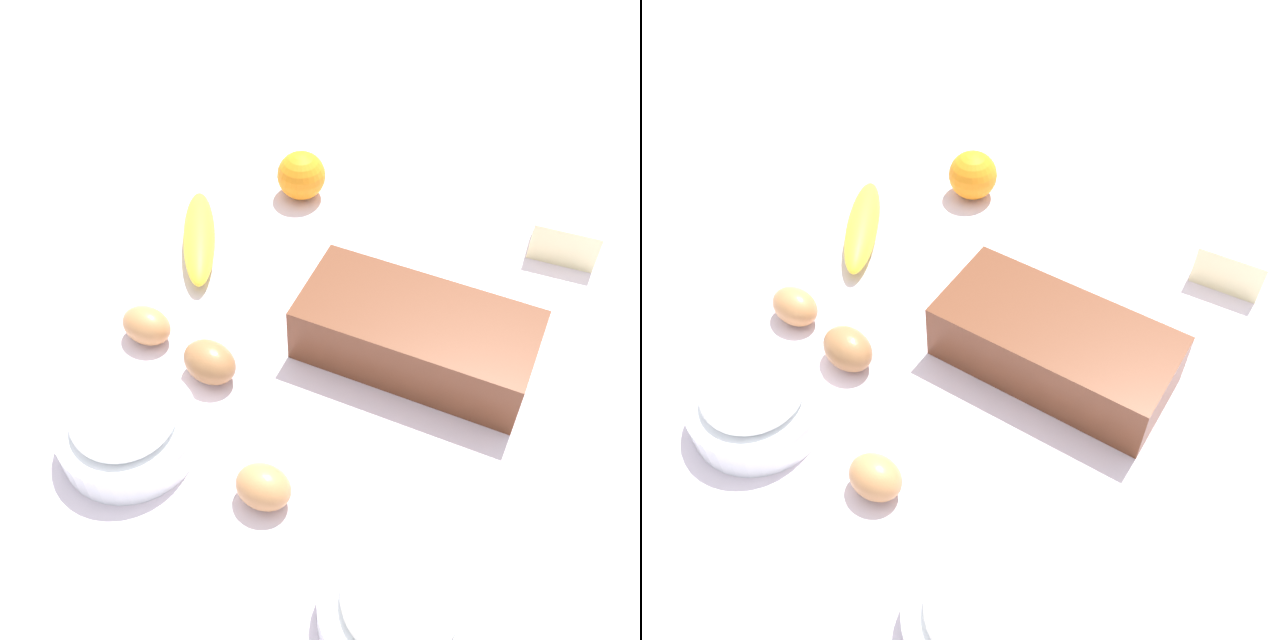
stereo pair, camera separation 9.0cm
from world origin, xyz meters
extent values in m
cube|color=silver|center=(0.00, 0.00, -0.01)|extent=(2.40, 2.40, 0.02)
cube|color=brown|center=(-0.11, -0.03, 0.04)|extent=(0.28, 0.13, 0.08)
cube|color=black|center=(-0.11, -0.03, 0.04)|extent=(0.27, 0.12, 0.07)
cylinder|color=white|center=(-0.21, 0.28, 0.02)|extent=(0.15, 0.15, 0.04)
torus|color=white|center=(-0.21, 0.28, 0.04)|extent=(0.15, 0.15, 0.01)
ellipsoid|color=white|center=(-0.21, 0.28, 0.05)|extent=(0.11, 0.11, 0.04)
cylinder|color=white|center=(0.13, 0.22, 0.02)|extent=(0.15, 0.15, 0.04)
torus|color=white|center=(0.13, 0.22, 0.04)|extent=(0.15, 0.15, 0.01)
ellipsoid|color=white|center=(0.13, 0.22, 0.05)|extent=(0.12, 0.12, 0.04)
ellipsoid|color=yellow|center=(0.23, -0.09, 0.02)|extent=(0.13, 0.19, 0.04)
sphere|color=orange|center=(0.15, -0.25, 0.04)|extent=(0.07, 0.07, 0.07)
cube|color=#F4EDB2|center=(-0.24, -0.29, 0.03)|extent=(0.09, 0.07, 0.06)
ellipsoid|color=#9F6A40|center=(0.10, 0.10, 0.03)|extent=(0.08, 0.06, 0.05)
ellipsoid|color=#B67B4A|center=(0.20, 0.08, 0.02)|extent=(0.07, 0.05, 0.05)
ellipsoid|color=#BC7F4D|center=(-0.04, 0.22, 0.02)|extent=(0.06, 0.05, 0.05)
camera|label=1|loc=(-0.25, 0.55, 0.72)|focal=41.67mm
camera|label=2|loc=(-0.33, 0.50, 0.72)|focal=41.67mm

